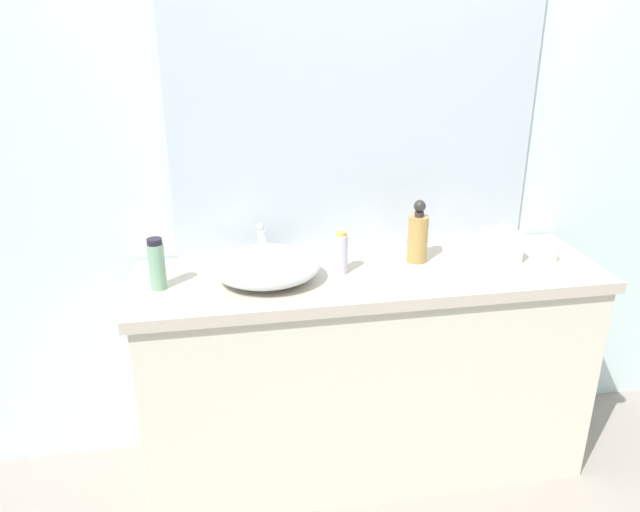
# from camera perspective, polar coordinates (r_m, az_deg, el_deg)

# --- Properties ---
(bathroom_wall_rear) EXTENTS (6.00, 0.06, 2.60)m
(bathroom_wall_rear) POSITION_cam_1_polar(r_m,az_deg,el_deg) (2.39, 2.49, 11.11)
(bathroom_wall_rear) COLOR silver
(bathroom_wall_rear) RESTS_ON ground
(vanity_counter) EXTENTS (1.71, 0.51, 0.86)m
(vanity_counter) POSITION_cam_1_polar(r_m,az_deg,el_deg) (2.45, 4.35, -10.59)
(vanity_counter) COLOR beige
(vanity_counter) RESTS_ON ground
(wall_mirror_panel) EXTENTS (1.39, 0.01, 1.01)m
(wall_mirror_panel) POSITION_cam_1_polar(r_m,az_deg,el_deg) (2.35, 3.44, 12.55)
(wall_mirror_panel) COLOR #B2BCC6
(wall_mirror_panel) RESTS_ON vanity_counter
(sink_basin) EXTENTS (0.37, 0.33, 0.12)m
(sink_basin) POSITION_cam_1_polar(r_m,az_deg,el_deg) (2.15, -4.95, -0.94)
(sink_basin) COLOR silver
(sink_basin) RESTS_ON vanity_counter
(faucet) EXTENTS (0.03, 0.14, 0.15)m
(faucet) POSITION_cam_1_polar(r_m,az_deg,el_deg) (2.30, -5.39, 1.37)
(faucet) COLOR silver
(faucet) RESTS_ON vanity_counter
(soap_dispenser) EXTENTS (0.08, 0.08, 0.24)m
(soap_dispenser) POSITION_cam_1_polar(r_m,az_deg,el_deg) (2.33, 9.00, 1.86)
(soap_dispenser) COLOR #A88342
(soap_dispenser) RESTS_ON vanity_counter
(lotion_bottle) EXTENTS (0.06, 0.06, 0.18)m
(lotion_bottle) POSITION_cam_1_polar(r_m,az_deg,el_deg) (2.15, -14.80, -0.74)
(lotion_bottle) COLOR #79A382
(lotion_bottle) RESTS_ON vanity_counter
(perfume_bottle) EXTENTS (0.05, 0.05, 0.16)m
(perfume_bottle) POSITION_cam_1_polar(r_m,az_deg,el_deg) (2.21, 1.94, 0.27)
(perfume_bottle) COLOR silver
(perfume_bottle) RESTS_ON vanity_counter
(tissue_box) EXTENTS (0.12, 0.12, 0.16)m
(tissue_box) POSITION_cam_1_polar(r_m,az_deg,el_deg) (2.43, 16.33, 1.16)
(tissue_box) COLOR silver
(tissue_box) RESTS_ON vanity_counter
(candle_jar) EXTENTS (0.05, 0.05, 0.05)m
(candle_jar) POSITION_cam_1_polar(r_m,az_deg,el_deg) (2.49, 20.56, 0.08)
(candle_jar) COLOR silver
(candle_jar) RESTS_ON vanity_counter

